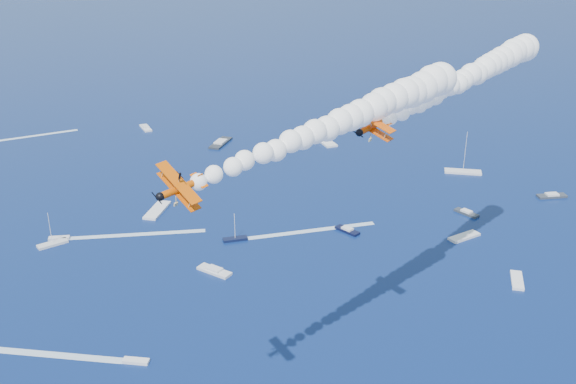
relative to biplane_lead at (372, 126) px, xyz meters
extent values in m
cube|color=black|center=(-14.73, 68.50, -54.23)|extent=(6.98, 2.58, 0.70)
cube|color=white|center=(-41.92, 19.08, -54.23)|extent=(5.75, 3.48, 0.70)
cube|color=silver|center=(-63.20, 79.10, -54.23)|extent=(5.84, 2.25, 0.70)
cube|color=#313742|center=(88.69, 77.24, -54.23)|extent=(9.57, 3.57, 0.70)
cube|color=silver|center=(-64.62, 75.90, -54.23)|extent=(8.53, 5.78, 0.70)
cube|color=#282D35|center=(-9.77, 149.18, -54.23)|extent=(10.57, 14.01, 0.70)
cube|color=white|center=(51.51, 32.25, -54.23)|extent=(6.28, 9.19, 0.70)
cube|color=white|center=(-38.18, 173.83, -54.23)|extent=(5.21, 9.76, 0.70)
cube|color=black|center=(17.58, 67.19, -54.23)|extent=(6.29, 7.72, 0.70)
cube|color=black|center=(8.65, 138.06, -54.23)|extent=(13.66, 5.00, 0.70)
cube|color=silver|center=(69.81, 102.33, -54.23)|extent=(13.15, 8.36, 0.70)
cube|color=white|center=(30.60, 143.30, -54.23)|extent=(7.11, 14.98, 0.70)
cube|color=silver|center=(-22.26, 52.16, -54.23)|extent=(8.80, 8.83, 0.70)
cube|color=#2E343D|center=(56.30, 71.08, -54.23)|extent=(5.93, 7.89, 0.70)
cube|color=white|center=(-35.67, 92.12, -54.23)|extent=(8.95, 13.47, 0.70)
cube|color=silver|center=(48.89, 56.84, -54.23)|extent=(10.25, 6.26, 0.70)
cube|color=white|center=(7.67, 69.77, -54.55)|extent=(38.05, 4.15, 0.04)
cube|color=white|center=(-84.25, 173.22, -54.55)|extent=(37.23, 11.72, 0.04)
cube|color=white|center=(-62.43, 26.31, -54.55)|extent=(36.50, 14.51, 0.04)
cube|color=white|center=(-41.40, 77.48, -54.55)|extent=(38.04, 4.83, 0.04)
camera|label=1|loc=(-33.83, -97.43, 33.69)|focal=41.79mm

